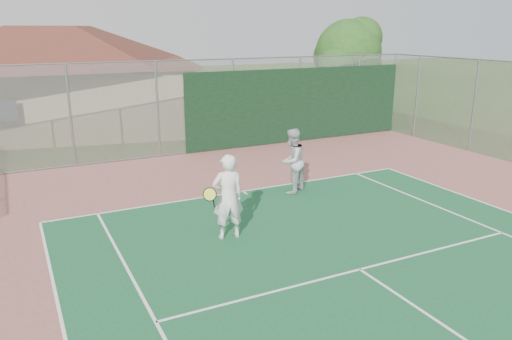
{
  "coord_description": "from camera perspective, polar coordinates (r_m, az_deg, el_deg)",
  "views": [
    {
      "loc": [
        -5.83,
        -0.68,
        4.61
      ],
      "look_at": [
        -0.53,
        9.94,
        1.23
      ],
      "focal_mm": 35.0,
      "sensor_mm": 36.0,
      "label": 1
    }
  ],
  "objects": [
    {
      "name": "back_fence",
      "position": [
        19.58,
        -2.3,
        7.24
      ],
      "size": [
        20.08,
        0.11,
        3.53
      ],
      "color": "gray",
      "rests_on": "ground"
    },
    {
      "name": "tree",
      "position": [
        24.57,
        10.65,
        12.77
      ],
      "size": [
        3.69,
        3.49,
        5.14
      ],
      "color": "#392214",
      "rests_on": "ground"
    },
    {
      "name": "player_white_front",
      "position": [
        11.15,
        -3.24,
        -3.15
      ],
      "size": [
        1.12,
        0.74,
        1.95
      ],
      "rotation": [
        0.0,
        0.0,
        3.0
      ],
      "color": "white",
      "rests_on": "ground"
    },
    {
      "name": "side_fence_right",
      "position": [
        20.8,
        23.64,
        6.67
      ],
      "size": [
        0.08,
        9.0,
        3.5
      ],
      "color": "gray",
      "rests_on": "ground"
    },
    {
      "name": "clubhouse",
      "position": [
        25.08,
        -21.94,
        10.74
      ],
      "size": [
        14.42,
        11.02,
        5.61
      ],
      "rotation": [
        0.0,
        0.0,
        -0.2
      ],
      "color": "tan",
      "rests_on": "ground"
    },
    {
      "name": "player_grey_back",
      "position": [
        14.3,
        4.15,
        0.95
      ],
      "size": [
        1.14,
        1.06,
        1.87
      ],
      "rotation": [
        0.0,
        0.0,
        3.65
      ],
      "color": "#AEB1B4",
      "rests_on": "ground"
    }
  ]
}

